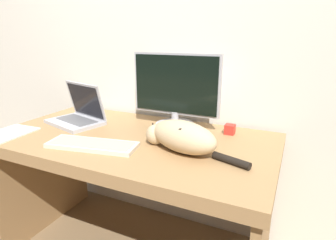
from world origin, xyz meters
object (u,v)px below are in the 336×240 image
Objects in this scene: monitor at (175,92)px; laptop at (78,115)px; cat at (182,136)px; external_keyboard at (92,145)px.

laptop is (-0.56, -0.17, -0.16)m from monitor.
monitor is at bearing 136.21° from cat.
external_keyboard is at bearing -117.80° from monitor.
monitor is 0.54m from external_keyboard.
cat is (0.40, 0.14, 0.06)m from external_keyboard.
laptop reaches higher than cat.
monitor reaches higher than cat.
laptop is at bearing -172.48° from cat.
monitor is at bearing 32.68° from laptop.
cat is at bearing 8.51° from external_keyboard.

